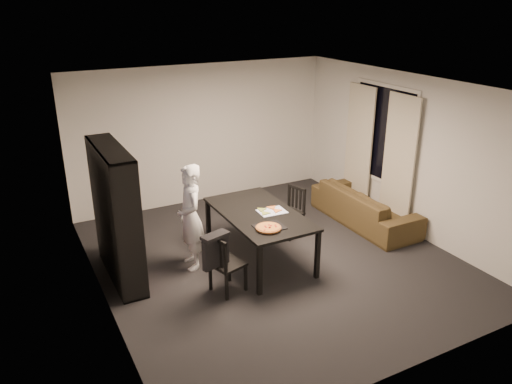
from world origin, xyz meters
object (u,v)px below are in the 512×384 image
dining_table (259,217)px  sofa (365,206)px  person (191,217)px  baking_tray (269,227)px  chair_right (293,208)px  pepperoni_pizza (268,228)px  chair_left (223,261)px  bookshelf (116,214)px

dining_table → sofa: (2.24, 0.28, -0.39)m
person → baking_tray: 1.16m
chair_right → sofa: bearing=63.4°
dining_table → pepperoni_pizza: pepperoni_pizza is taller
chair_left → chair_right: 2.07m
chair_left → baking_tray: size_ratio=2.11×
chair_left → sofa: (3.11, 0.88, -0.17)m
chair_left → baking_tray: 0.81m
chair_right → baking_tray: chair_right is taller
dining_table → chair_left: size_ratio=2.17×
chair_left → bookshelf: bearing=29.6°
chair_right → pepperoni_pizza: bearing=-62.2°
chair_left → person: person is taller
pepperoni_pizza → sofa: pepperoni_pizza is taller
chair_left → pepperoni_pizza: chair_left is taller
baking_tray → sofa: (2.36, 0.79, -0.46)m
chair_right → baking_tray: size_ratio=2.04×
bookshelf → dining_table: 2.03m
dining_table → chair_right: 1.05m
pepperoni_pizza → sofa: size_ratio=0.17×
bookshelf → sofa: bearing=-2.6°
pepperoni_pizza → bookshelf: bearing=149.8°
person → sofa: (3.21, 0.01, -0.47)m
bookshelf → sofa: (4.20, -0.19, -0.64)m
chair_left → chair_right: (1.76, 1.10, -0.01)m
baking_tray → bookshelf: bearing=151.8°
chair_right → pepperoni_pizza: 1.54m
person → pepperoni_pizza: (0.80, -0.84, 0.01)m
bookshelf → pepperoni_pizza: (1.79, -1.04, -0.16)m
person → sofa: size_ratio=0.74×
dining_table → baking_tray: size_ratio=4.58×
chair_left → person: (-0.10, 0.87, 0.30)m
chair_left → pepperoni_pizza: size_ratio=2.41×
person → baking_tray: person is taller
dining_table → person: (-0.96, 0.27, 0.09)m
bookshelf → pepperoni_pizza: 2.08m
chair_left → chair_right: size_ratio=1.03×
chair_right → person: size_ratio=0.52×
chair_right → baking_tray: (-1.01, -1.01, 0.30)m
bookshelf → person: size_ratio=1.22×
chair_left → sofa: size_ratio=0.40×
chair_right → sofa: (1.35, -0.22, -0.16)m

